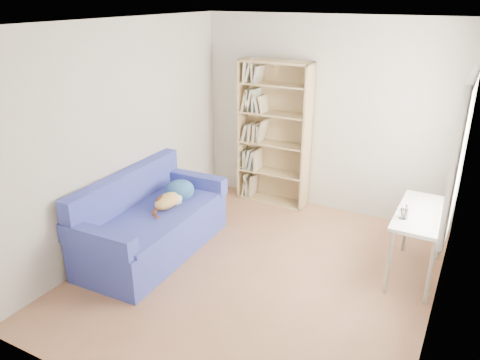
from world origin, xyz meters
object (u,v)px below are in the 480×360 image
(sofa, at_px, (151,223))
(desk, at_px, (421,220))
(pen_cup, at_px, (404,213))
(bookshelf, at_px, (274,140))

(sofa, xyz_separation_m, desk, (2.81, 0.90, 0.31))
(desk, relative_size, pen_cup, 6.60)
(bookshelf, relative_size, pen_cup, 12.56)
(bookshelf, bearing_deg, sofa, -108.78)
(bookshelf, distance_m, desk, 2.40)
(pen_cup, bearing_deg, bookshelf, 147.29)
(sofa, distance_m, bookshelf, 2.14)
(bookshelf, relative_size, desk, 1.90)
(bookshelf, height_order, desk, bookshelf)
(bookshelf, bearing_deg, pen_cup, -32.71)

